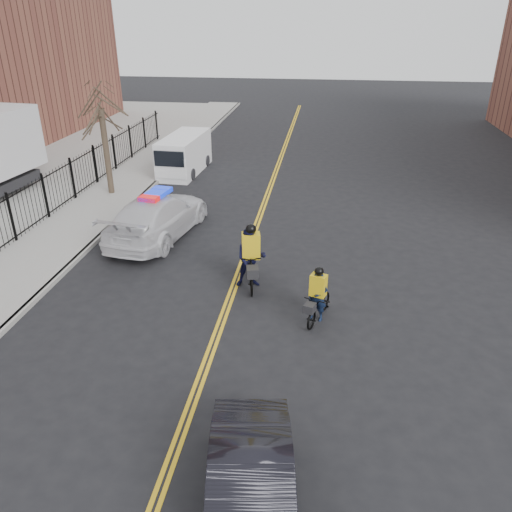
{
  "coord_description": "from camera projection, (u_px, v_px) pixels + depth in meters",
  "views": [
    {
      "loc": [
        2.68,
        -12.25,
        8.09
      ],
      "look_at": [
        0.76,
        1.55,
        1.3
      ],
      "focal_mm": 35.0,
      "sensor_mm": 36.0,
      "label": 1
    }
  ],
  "objects": [
    {
      "name": "dark_sedan",
      "position": [
        251.0,
        497.0,
        8.47
      ],
      "size": [
        2.1,
        4.42,
        1.4
      ],
      "primitive_type": "imported",
      "rotation": [
        0.0,
        0.0,
        0.15
      ],
      "color": "black",
      "rests_on": "ground"
    },
    {
      "name": "curb",
      "position": [
        128.0,
        210.0,
        22.62
      ],
      "size": [
        0.2,
        60.0,
        0.15
      ],
      "primitive_type": "cube",
      "color": "gray",
      "rests_on": "ground"
    },
    {
      "name": "sidewalk",
      "position": [
        97.0,
        208.0,
        22.81
      ],
      "size": [
        3.0,
        60.0,
        0.15
      ],
      "primitive_type": "cube",
      "color": "gray",
      "rests_on": "ground"
    },
    {
      "name": "ground",
      "position": [
        223.0,
        316.0,
        14.79
      ],
      "size": [
        120.0,
        120.0,
        0.0
      ],
      "primitive_type": "plane",
      "color": "black",
      "rests_on": "ground"
    },
    {
      "name": "iron_fence",
      "position": [
        63.0,
        187.0,
        22.59
      ],
      "size": [
        0.12,
        28.0,
        2.0
      ],
      "primitive_type": null,
      "color": "black",
      "rests_on": "ground"
    },
    {
      "name": "cyclist_near",
      "position": [
        317.0,
        301.0,
        14.42
      ],
      "size": [
        1.14,
        1.84,
        1.71
      ],
      "rotation": [
        0.0,
        0.0,
        -0.33
      ],
      "color": "black",
      "rests_on": "ground"
    },
    {
      "name": "cargo_van",
      "position": [
        184.0,
        155.0,
        27.75
      ],
      "size": [
        2.08,
        4.95,
        2.03
      ],
      "rotation": [
        0.0,
        0.0,
        -0.05
      ],
      "color": "white",
      "rests_on": "ground"
    },
    {
      "name": "center_line_right",
      "position": [
        261.0,
        218.0,
        21.9
      ],
      "size": [
        0.1,
        60.0,
        0.01
      ],
      "primitive_type": "cube",
      "color": "gold",
      "rests_on": "ground"
    },
    {
      "name": "street_tree",
      "position": [
        103.0,
        123.0,
        23.08
      ],
      "size": [
        3.2,
        3.2,
        4.8
      ],
      "color": "#3B2D22",
      "rests_on": "sidewalk"
    },
    {
      "name": "police_cruiser",
      "position": [
        158.0,
        216.0,
        19.77
      ],
      "size": [
        3.21,
        6.13,
        1.86
      ],
      "rotation": [
        0.0,
        0.0,
        2.99
      ],
      "color": "silver",
      "rests_on": "ground"
    },
    {
      "name": "center_line_left",
      "position": [
        257.0,
        218.0,
        21.92
      ],
      "size": [
        0.1,
        60.0,
        0.01
      ],
      "primitive_type": "cube",
      "color": "gold",
      "rests_on": "ground"
    },
    {
      "name": "cyclist_far",
      "position": [
        251.0,
        262.0,
        16.09
      ],
      "size": [
        1.11,
        2.25,
        2.19
      ],
      "rotation": [
        0.0,
        0.0,
        0.21
      ],
      "color": "black",
      "rests_on": "ground"
    }
  ]
}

